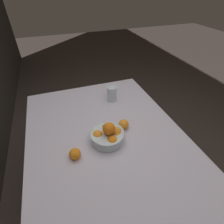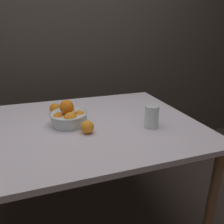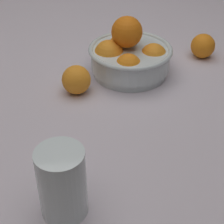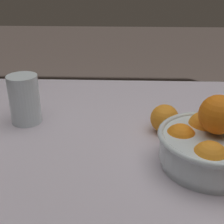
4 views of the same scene
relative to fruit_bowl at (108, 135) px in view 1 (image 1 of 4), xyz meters
The scene contains 6 objects.
ground_plane 0.82m from the fruit_bowl, ahead, with size 12.00×12.00×0.00m, color #3D332D.
dining_table 0.12m from the fruit_bowl, ahead, with size 1.46×1.05×0.76m.
fruit_bowl is the anchor object (origin of this frame).
juice_glass 0.48m from the fruit_bowl, 22.44° to the right, with size 0.08×0.08×0.13m.
orange_loose_near_bowl 0.16m from the fruit_bowl, 61.65° to the right, with size 0.07×0.07×0.07m, color orange.
orange_loose_front 0.24m from the fruit_bowl, 105.96° to the left, with size 0.07×0.07×0.07m, color orange.
Camera 1 is at (-0.79, 0.25, 1.63)m, focal length 28.00 mm.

